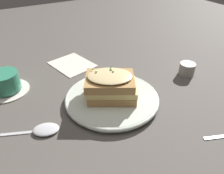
# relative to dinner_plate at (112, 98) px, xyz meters

# --- Properties ---
(ground_plane) EXTENTS (2.40, 2.40, 0.00)m
(ground_plane) POSITION_rel_dinner_plate_xyz_m (0.01, 0.01, -0.01)
(ground_plane) COLOR #514C47
(dinner_plate) EXTENTS (0.26, 0.26, 0.02)m
(dinner_plate) POSITION_rel_dinner_plate_xyz_m (0.00, 0.00, 0.00)
(dinner_plate) COLOR silver
(dinner_plate) RESTS_ON ground_plane
(sandwich) EXTENTS (0.15, 0.16, 0.07)m
(sandwich) POSITION_rel_dinner_plate_xyz_m (-0.00, -0.00, 0.04)
(sandwich) COLOR #B2844C
(sandwich) RESTS_ON dinner_plate
(teacup_with_saucer) EXTENTS (0.13, 0.13, 0.06)m
(teacup_with_saucer) POSITION_rel_dinner_plate_xyz_m (-0.20, -0.25, 0.02)
(teacup_with_saucer) COLOR silver
(teacup_with_saucer) RESTS_ON ground_plane
(spoon) EXTENTS (0.09, 0.18, 0.01)m
(spoon) POSITION_rel_dinner_plate_xyz_m (0.02, -0.20, -0.01)
(spoon) COLOR silver
(spoon) RESTS_ON ground_plane
(napkin) EXTENTS (0.17, 0.15, 0.00)m
(napkin) POSITION_rel_dinner_plate_xyz_m (-0.26, -0.02, -0.01)
(napkin) COLOR silver
(napkin) RESTS_ON ground_plane
(condiment_pot) EXTENTS (0.05, 0.05, 0.04)m
(condiment_pot) POSITION_rel_dinner_plate_xyz_m (-0.00, 0.29, 0.01)
(condiment_pot) COLOR gray
(condiment_pot) RESTS_ON ground_plane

